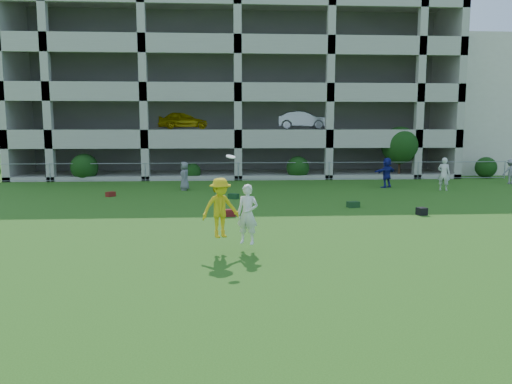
{
  "coord_description": "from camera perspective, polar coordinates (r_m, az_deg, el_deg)",
  "views": [
    {
      "loc": [
        -0.94,
        -13.38,
        3.62
      ],
      "look_at": [
        0.12,
        3.0,
        1.4
      ],
      "focal_mm": 35.0,
      "sensor_mm": 36.0,
      "label": 1
    }
  ],
  "objects": [
    {
      "name": "bag_red_a",
      "position": [
        19.86,
        -3.18,
        -2.4
      ],
      "size": [
        0.58,
        0.35,
        0.28
      ],
      "primitive_type": "cube",
      "rotation": [
        0.0,
        0.0,
        0.1
      ],
      "color": "#51120D",
      "rests_on": "ground"
    },
    {
      "name": "shrub_row",
      "position": [
        33.6,
        5.79,
        4.06
      ],
      "size": [
        34.38,
        2.52,
        3.5
      ],
      "color": "#163D11",
      "rests_on": "ground"
    },
    {
      "name": "fence",
      "position": [
        32.53,
        -2.04,
        2.4
      ],
      "size": [
        36.06,
        0.06,
        1.2
      ],
      "color": "gray",
      "rests_on": "ground"
    },
    {
      "name": "parking_garage",
      "position": [
        41.16,
        -2.43,
        11.03
      ],
      "size": [
        30.0,
        14.0,
        12.0
      ],
      "color": "#9E998C",
      "rests_on": "ground"
    },
    {
      "name": "crate_d",
      "position": [
        21.22,
        18.41,
        -2.11
      ],
      "size": [
        0.42,
        0.42,
        0.3
      ],
      "primitive_type": "cube",
      "rotation": [
        0.0,
        0.0,
        0.25
      ],
      "color": "black",
      "rests_on": "ground"
    },
    {
      "name": "bystander_d",
      "position": [
        29.84,
        14.71,
        2.17
      ],
      "size": [
        1.65,
        1.28,
        1.74
      ],
      "primitive_type": "imported",
      "rotation": [
        0.0,
        0.0,
        3.69
      ],
      "color": "navy",
      "rests_on": "ground"
    },
    {
      "name": "bystander_e",
      "position": [
        29.49,
        20.68,
        1.94
      ],
      "size": [
        0.8,
        0.74,
        1.83
      ],
      "primitive_type": "imported",
      "rotation": [
        0.0,
        0.0,
        2.54
      ],
      "color": "silver",
      "rests_on": "ground"
    },
    {
      "name": "frisbee_contest",
      "position": [
        14.18,
        -3.23,
        -2.01
      ],
      "size": [
        1.77,
        0.99,
        2.58
      ],
      "color": "gold",
      "rests_on": "ground"
    },
    {
      "name": "stucco_building",
      "position": [
        47.82,
        26.65,
        8.55
      ],
      "size": [
        16.0,
        14.0,
        10.0
      ],
      "primitive_type": "cube",
      "color": "beige",
      "rests_on": "ground"
    },
    {
      "name": "bag_red_f",
      "position": [
        26.34,
        -16.29,
        -0.24
      ],
      "size": [
        0.5,
        0.53,
        0.24
      ],
      "primitive_type": "cube",
      "rotation": [
        0.0,
        0.0,
        0.89
      ],
      "color": "#5D1410",
      "rests_on": "ground"
    },
    {
      "name": "bag_green_c",
      "position": [
        22.39,
        11.04,
        -1.41
      ],
      "size": [
        0.57,
        0.46,
        0.26
      ],
      "primitive_type": "cube",
      "rotation": [
        0.0,
        0.0,
        0.24
      ],
      "color": "#12331D",
      "rests_on": "ground"
    },
    {
      "name": "bag_green_g",
      "position": [
        24.57,
        -2.6,
        -0.48
      ],
      "size": [
        0.58,
        0.51,
        0.25
      ],
      "primitive_type": "cube",
      "rotation": [
        0.0,
        0.0,
        -0.52
      ],
      "color": "#12331A",
      "rests_on": "ground"
    },
    {
      "name": "bystander_c",
      "position": [
        27.98,
        -8.17,
        1.82
      ],
      "size": [
        0.61,
        0.84,
        1.58
      ],
      "primitive_type": "imported",
      "rotation": [
        0.0,
        0.0,
        -1.42
      ],
      "color": "slate",
      "rests_on": "ground"
    },
    {
      "name": "bystander_f",
      "position": [
        34.37,
        27.08,
        2.1
      ],
      "size": [
        1.02,
        0.62,
        1.53
      ],
      "primitive_type": "imported",
      "rotation": [
        0.0,
        0.0,
        3.19
      ],
      "color": "gray",
      "rests_on": "ground"
    },
    {
      "name": "ground",
      "position": [
        13.89,
        0.3,
        -7.4
      ],
      "size": [
        100.0,
        100.0,
        0.0
      ],
      "primitive_type": "plane",
      "color": "#235114",
      "rests_on": "ground"
    }
  ]
}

